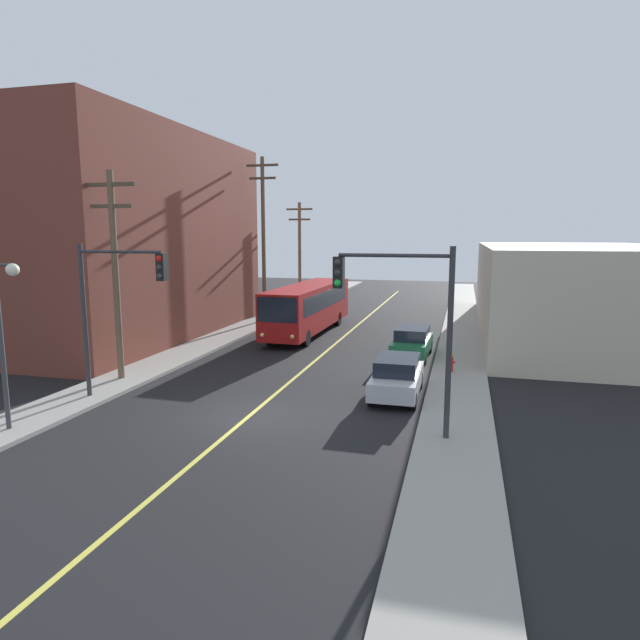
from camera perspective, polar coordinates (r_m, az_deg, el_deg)
name	(u,v)px	position (r m, az deg, el deg)	size (l,w,h in m)	color
ground_plane	(249,416)	(19.97, -7.50, -10.04)	(120.00, 120.00, 0.00)	black
sidewalk_left	(198,348)	(31.70, -12.77, -2.90)	(2.50, 90.00, 0.15)	gray
sidewalk_right	(459,363)	(28.16, 14.47, -4.46)	(2.50, 90.00, 0.15)	gray
lane_stripe_center	(341,339)	(33.86, 2.20, -2.05)	(0.16, 60.00, 0.01)	#D8CC4C
building_left_brick	(125,237)	(36.63, -19.88, 8.24)	(10.00, 20.11, 12.68)	brown
building_right_warehouse	(576,290)	(39.53, 25.38, 2.91)	(12.00, 26.53, 5.79)	beige
city_bus	(309,306)	(35.71, -1.20, 1.48)	(2.76, 12.19, 3.20)	maroon
parked_car_silver	(397,376)	(22.14, 8.14, -5.87)	(1.82, 4.40, 1.62)	#B7B7BC
parked_car_green	(412,342)	(29.21, 9.69, -2.28)	(1.95, 4.46, 1.62)	#196038
utility_pole_near	(115,266)	(25.18, -20.78, 5.36)	(2.40, 0.28, 9.03)	brown
utility_pole_mid	(263,233)	(40.18, -5.98, 9.11)	(2.40, 0.28, 11.84)	brown
utility_pole_far	(300,249)	(49.23, -2.16, 7.51)	(2.40, 0.28, 9.17)	brown
traffic_signal_left_corner	(117,293)	(21.94, -20.60, 2.71)	(3.75, 0.48, 6.00)	#2D2D33
traffic_signal_right_corner	(400,306)	(17.00, 8.42, 1.52)	(3.75, 0.48, 6.00)	#2D2D33
street_lamp_left	(5,321)	(20.00, -30.26, -0.13)	(0.98, 0.40, 5.50)	#38383D
fire_hydrant	(450,362)	(26.04, 13.58, -4.36)	(0.44, 0.26, 0.84)	red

